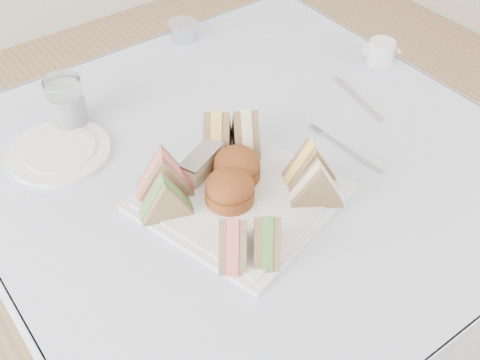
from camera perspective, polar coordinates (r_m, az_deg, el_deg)
floor at (r=1.78m, az=0.64°, el=-16.12°), size 4.00×4.00×0.00m
table at (r=1.47m, az=0.75°, el=-8.82°), size 0.90×0.90×0.74m
tablecloth at (r=1.20m, az=0.91°, el=2.14°), size 1.02×1.02×0.01m
serving_plate at (r=1.10m, az=-0.00°, el=-1.66°), size 0.39×0.39×0.01m
sandwich_fl_a at (r=0.98m, az=-0.65°, el=-5.34°), size 0.09×0.10×0.08m
sandwich_fl_b at (r=0.98m, az=2.59°, el=-5.09°), size 0.09×0.10×0.08m
sandwich_fr_a at (r=1.11m, az=6.72°, el=1.79°), size 0.11×0.08×0.09m
sandwich_fr_b at (r=1.07m, az=7.33°, el=-0.19°), size 0.11×0.09×0.09m
sandwich_bl_a at (r=1.05m, az=-7.12°, el=-1.51°), size 0.10×0.07×0.08m
sandwich_bl_b at (r=1.08m, az=-7.24°, el=0.77°), size 0.12×0.09×0.09m
sandwich_br_a at (r=1.17m, az=0.54°, el=4.88°), size 0.09×0.11×0.09m
sandwich_br_b at (r=1.17m, az=-2.18°, el=4.72°), size 0.11×0.11×0.09m
scone_left at (r=1.07m, az=-0.97°, el=-0.83°), size 0.11×0.11×0.06m
scone_right at (r=1.11m, az=-0.30°, el=1.35°), size 0.12×0.12×0.06m
pastry_slice at (r=1.13m, az=-3.62°, el=1.64°), size 0.11×0.07×0.05m
side_plate at (r=1.25m, az=-16.73°, el=2.59°), size 0.26×0.26×0.01m
water_glass at (r=1.29m, az=-16.14°, el=7.02°), size 0.09×0.09×0.11m
tea_strainer at (r=1.56m, az=-5.45°, el=13.82°), size 0.08×0.08×0.04m
knife at (r=1.37m, az=11.10°, el=7.58°), size 0.05×0.18×0.00m
fork at (r=1.22m, az=10.52°, el=2.56°), size 0.02×0.16×0.00m
creamer_jug at (r=1.50m, az=13.22°, el=11.74°), size 0.08×0.08×0.05m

